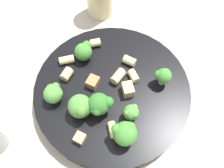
{
  "coord_description": "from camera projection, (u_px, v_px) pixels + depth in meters",
  "views": [
    {
      "loc": [
        0.15,
        -0.11,
        0.38
      ],
      "look_at": [
        0.0,
        0.0,
        0.04
      ],
      "focal_mm": 35.0,
      "sensor_mm": 36.0,
      "label": 1
    }
  ],
  "objects": [
    {
      "name": "ground_plane",
      "position": [
        112.0,
        94.0,
        0.43
      ],
      "size": [
        2.0,
        2.0,
        0.0
      ],
      "primitive_type": "plane",
      "color": "#BCB29E"
    },
    {
      "name": "pasta_bowl",
      "position": [
        112.0,
        90.0,
        0.41
      ],
      "size": [
        0.29,
        0.29,
        0.03
      ],
      "color": "black",
      "rests_on": "ground_plane"
    },
    {
      "name": "broccoli_floret_0",
      "position": [
        99.0,
        104.0,
        0.35
      ],
      "size": [
        0.04,
        0.04,
        0.05
      ],
      "color": "#9EC175",
      "rests_on": "pasta_bowl"
    },
    {
      "name": "broccoli_floret_1",
      "position": [
        54.0,
        93.0,
        0.37
      ],
      "size": [
        0.04,
        0.03,
        0.04
      ],
      "color": "#84AD60",
      "rests_on": "pasta_bowl"
    },
    {
      "name": "broccoli_floret_2",
      "position": [
        125.0,
        133.0,
        0.33
      ],
      "size": [
        0.04,
        0.04,
        0.05
      ],
      "color": "#93B766",
      "rests_on": "pasta_bowl"
    },
    {
      "name": "broccoli_floret_3",
      "position": [
        80.0,
        106.0,
        0.35
      ],
      "size": [
        0.04,
        0.04,
        0.04
      ],
      "color": "#93B766",
      "rests_on": "pasta_bowl"
    },
    {
      "name": "broccoli_floret_4",
      "position": [
        163.0,
        76.0,
        0.38
      ],
      "size": [
        0.03,
        0.03,
        0.04
      ],
      "color": "#9EC175",
      "rests_on": "pasta_bowl"
    },
    {
      "name": "broccoli_floret_5",
      "position": [
        84.0,
        51.0,
        0.41
      ],
      "size": [
        0.03,
        0.04,
        0.04
      ],
      "color": "#9EC175",
      "rests_on": "pasta_bowl"
    },
    {
      "name": "broccoli_floret_6",
      "position": [
        131.0,
        112.0,
        0.35
      ],
      "size": [
        0.03,
        0.03,
        0.03
      ],
      "color": "#93B766",
      "rests_on": "pasta_bowl"
    },
    {
      "name": "rigatoni_0",
      "position": [
        118.0,
        76.0,
        0.4
      ],
      "size": [
        0.03,
        0.03,
        0.02
      ],
      "primitive_type": "cylinder",
      "rotation": [
        1.57,
        0.0,
        0.33
      ],
      "color": "beige",
      "rests_on": "pasta_bowl"
    },
    {
      "name": "rigatoni_1",
      "position": [
        113.0,
        130.0,
        0.35
      ],
      "size": [
        0.03,
        0.02,
        0.01
      ],
      "primitive_type": "cylinder",
      "rotation": [
        1.57,
        0.0,
        1.17
      ],
      "color": "beige",
      "rests_on": "pasta_bowl"
    },
    {
      "name": "rigatoni_2",
      "position": [
        95.0,
        43.0,
        0.44
      ],
      "size": [
        0.02,
        0.02,
        0.02
      ],
      "primitive_type": "cylinder",
      "rotation": [
        1.57,
        0.0,
        2.78
      ],
      "color": "beige",
      "rests_on": "pasta_bowl"
    },
    {
      "name": "rigatoni_3",
      "position": [
        129.0,
        61.0,
        0.42
      ],
      "size": [
        0.03,
        0.02,
        0.02
      ],
      "primitive_type": "cylinder",
      "rotation": [
        1.57,
        0.0,
        2.0
      ],
      "color": "beige",
      "rests_on": "pasta_bowl"
    },
    {
      "name": "rigatoni_4",
      "position": [
        67.0,
        74.0,
        0.4
      ],
      "size": [
        0.03,
        0.03,
        0.02
      ],
      "primitive_type": "cylinder",
      "rotation": [
        1.57,
        0.0,
        0.49
      ],
      "color": "beige",
      "rests_on": "pasta_bowl"
    },
    {
      "name": "rigatoni_5",
      "position": [
        134.0,
        76.0,
        0.4
      ],
      "size": [
        0.03,
        0.02,
        0.01
      ],
      "primitive_type": "cylinder",
      "rotation": [
        1.57,
        0.0,
        1.37
      ],
      "color": "beige",
      "rests_on": "pasta_bowl"
    },
    {
      "name": "rigatoni_6",
      "position": [
        67.0,
        60.0,
        0.42
      ],
      "size": [
        0.02,
        0.03,
        0.01
      ],
      "primitive_type": "cylinder",
      "rotation": [
        1.57,
        0.0,
        2.77
      ],
      "color": "beige",
      "rests_on": "pasta_bowl"
    },
    {
      "name": "chicken_chunk_0",
      "position": [
        93.0,
        82.0,
        0.39
      ],
      "size": [
        0.03,
        0.03,
        0.02
      ],
      "primitive_type": "cube",
      "rotation": [
        0.0,
        0.0,
        2.06
      ],
      "color": "#A87A4C",
      "rests_on": "pasta_bowl"
    },
    {
      "name": "chicken_chunk_1",
      "position": [
        128.0,
        89.0,
        0.38
      ],
      "size": [
        0.03,
        0.03,
        0.02
      ],
      "primitive_type": "cube",
      "rotation": [
        0.0,
        0.0,
        2.74
      ],
      "color": "tan",
      "rests_on": "pasta_bowl"
    },
    {
      "name": "chicken_chunk_2",
      "position": [
        80.0,
        138.0,
        0.35
      ],
      "size": [
        0.02,
        0.02,
        0.01
      ],
      "primitive_type": "cube",
      "rotation": [
        0.0,
        0.0,
        2.05
      ],
      "color": "tan",
      "rests_on": "pasta_bowl"
    }
  ]
}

